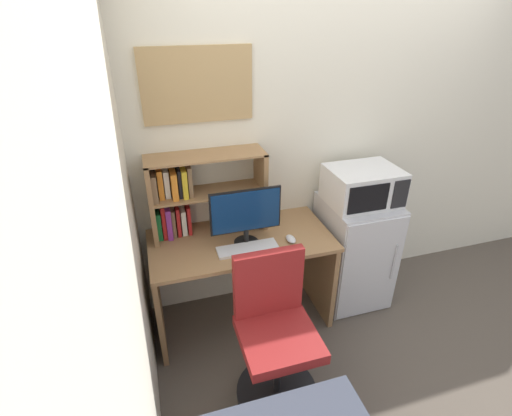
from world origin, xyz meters
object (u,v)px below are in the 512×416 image
(mini_fridge, at_px, (353,251))
(desk_chair, at_px, (275,338))
(hutch_bookshelf, at_px, (189,193))
(microwave, at_px, (363,186))
(monitor, at_px, (246,214))
(computer_mouse, at_px, (291,239))
(wall_corkboard, at_px, (197,85))
(keyboard, at_px, (248,248))

(mini_fridge, height_order, desk_chair, desk_chair)
(hutch_bookshelf, distance_m, mini_fridge, 1.41)
(hutch_bookshelf, height_order, mini_fridge, hutch_bookshelf)
(mini_fridge, distance_m, microwave, 0.58)
(hutch_bookshelf, height_order, monitor, hutch_bookshelf)
(mini_fridge, bearing_deg, desk_chair, -143.58)
(monitor, bearing_deg, mini_fridge, 5.55)
(computer_mouse, relative_size, desk_chair, 0.11)
(monitor, height_order, microwave, monitor)
(computer_mouse, xyz_separation_m, desk_chair, (-0.29, -0.52, -0.34))
(desk_chair, bearing_deg, hutch_bookshelf, 112.33)
(monitor, xyz_separation_m, desk_chair, (0.02, -0.58, -0.56))
(hutch_bookshelf, relative_size, wall_corkboard, 1.13)
(keyboard, height_order, desk_chair, desk_chair)
(microwave, bearing_deg, wall_corkboard, 166.28)
(mini_fridge, bearing_deg, computer_mouse, -166.26)
(computer_mouse, bearing_deg, monitor, 168.65)
(computer_mouse, bearing_deg, microwave, 14.00)
(mini_fridge, bearing_deg, monitor, -174.45)
(mini_fridge, xyz_separation_m, wall_corkboard, (-1.13, 0.28, 1.32))
(keyboard, xyz_separation_m, microwave, (0.94, 0.17, 0.26))
(computer_mouse, distance_m, mini_fridge, 0.72)
(keyboard, xyz_separation_m, wall_corkboard, (-0.20, 0.45, 1.00))
(microwave, bearing_deg, keyboard, -169.60)
(keyboard, bearing_deg, wall_corkboard, 113.48)
(hutch_bookshelf, relative_size, microwave, 1.57)
(desk_chair, distance_m, wall_corkboard, 1.65)
(keyboard, height_order, computer_mouse, computer_mouse)
(keyboard, xyz_separation_m, computer_mouse, (0.32, 0.02, 0.01))
(computer_mouse, height_order, wall_corkboard, wall_corkboard)
(hutch_bookshelf, height_order, desk_chair, hutch_bookshelf)
(monitor, relative_size, keyboard, 1.18)
(desk_chair, bearing_deg, wall_corkboard, 103.19)
(mini_fridge, distance_m, desk_chair, 1.13)
(microwave, height_order, desk_chair, microwave)
(microwave, height_order, wall_corkboard, wall_corkboard)
(keyboard, relative_size, desk_chair, 0.43)
(monitor, height_order, desk_chair, monitor)
(mini_fridge, relative_size, microwave, 1.73)
(monitor, distance_m, microwave, 0.93)
(monitor, height_order, keyboard, monitor)
(monitor, bearing_deg, keyboard, -98.55)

